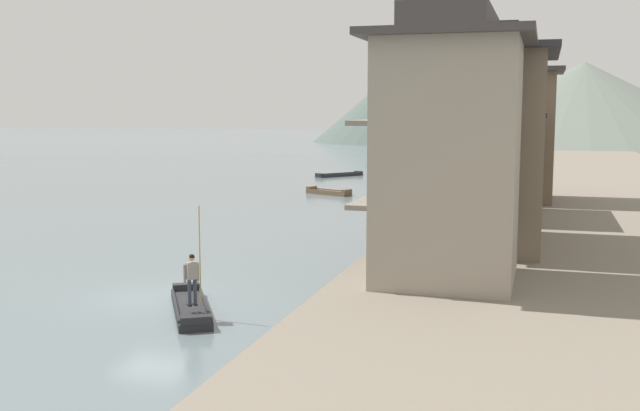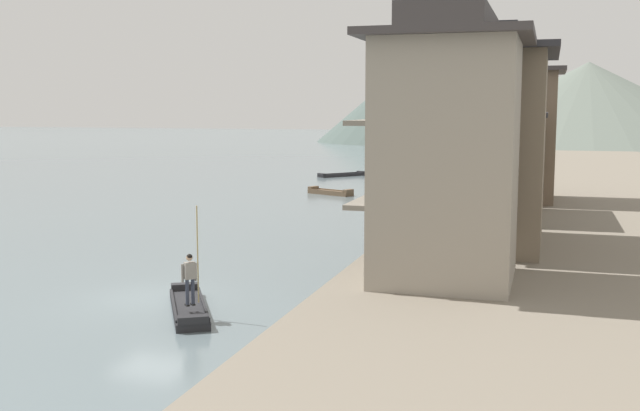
{
  "view_description": "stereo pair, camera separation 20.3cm",
  "coord_description": "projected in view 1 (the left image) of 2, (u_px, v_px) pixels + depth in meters",
  "views": [
    {
      "loc": [
        12.65,
        -22.57,
        6.42
      ],
      "look_at": [
        2.84,
        10.59,
        1.98
      ],
      "focal_mm": 42.62,
      "sensor_mm": 36.0,
      "label": 1
    },
    {
      "loc": [
        12.84,
        -22.51,
        6.42
      ],
      "look_at": [
        2.84,
        10.59,
        1.98
      ],
      "focal_mm": 42.62,
      "sensor_mm": 36.0,
      "label": 2
    }
  ],
  "objects": [
    {
      "name": "ground_plane",
      "position": [
        152.0,
        298.0,
        25.84
      ],
      "size": [
        400.0,
        400.0,
        0.0
      ],
      "primitive_type": "plane",
      "color": "slate"
    },
    {
      "name": "riverbank_right",
      "position": [
        580.0,
        200.0,
        50.09
      ],
      "size": [
        18.0,
        110.0,
        0.77
      ],
      "primitive_type": "cube",
      "color": "slate",
      "rests_on": "ground"
    },
    {
      "name": "boat_foreground_poled",
      "position": [
        191.0,
        308.0,
        23.99
      ],
      "size": [
        3.13,
        4.4,
        0.46
      ],
      "color": "#232326",
      "rests_on": "ground"
    },
    {
      "name": "boatman_person",
      "position": [
        192.0,
        273.0,
        22.94
      ],
      "size": [
        0.41,
        0.49,
        3.04
      ],
      "color": "black",
      "rests_on": "boat_foreground_poled"
    },
    {
      "name": "boat_moored_nearest",
      "position": [
        329.0,
        192.0,
        56.85
      ],
      "size": [
        3.82,
        2.44,
        0.5
      ],
      "color": "brown",
      "rests_on": "ground"
    },
    {
      "name": "boat_moored_second",
      "position": [
        392.0,
        216.0,
        44.41
      ],
      "size": [
        1.76,
        5.56,
        0.42
      ],
      "color": "brown",
      "rests_on": "ground"
    },
    {
      "name": "boat_moored_third",
      "position": [
        339.0,
        175.0,
        72.08
      ],
      "size": [
        3.9,
        4.45,
        0.39
      ],
      "color": "#232326",
      "rests_on": "ground"
    },
    {
      "name": "boat_moored_far",
      "position": [
        453.0,
        172.0,
        74.16
      ],
      "size": [
        1.6,
        4.39,
        0.71
      ],
      "color": "#232326",
      "rests_on": "ground"
    },
    {
      "name": "house_waterfront_nearest",
      "position": [
        449.0,
        150.0,
        24.74
      ],
      "size": [
        5.52,
        5.79,
        8.74
      ],
      "color": "gray",
      "rests_on": "riverbank_right"
    },
    {
      "name": "house_waterfront_second",
      "position": [
        480.0,
        141.0,
        31.61
      ],
      "size": [
        6.32,
        8.37,
        8.74
      ],
      "color": "#7F705B",
      "rests_on": "riverbank_right"
    },
    {
      "name": "house_waterfront_tall",
      "position": [
        489.0,
        159.0,
        40.14
      ],
      "size": [
        5.93,
        7.73,
        6.14
      ],
      "color": "gray",
      "rests_on": "riverbank_right"
    },
    {
      "name": "house_waterfront_narrow",
      "position": [
        506.0,
        130.0,
        47.04
      ],
      "size": [
        6.86,
        6.58,
        8.74
      ],
      "color": "#75604C",
      "rests_on": "riverbank_right"
    },
    {
      "name": "hill_far_west",
      "position": [
        416.0,
        98.0,
        145.5
      ],
      "size": [
        39.34,
        39.34,
        16.76
      ],
      "primitive_type": "cone",
      "color": "#4C5B56",
      "rests_on": "ground"
    },
    {
      "name": "hill_far_centre",
      "position": [
        583.0,
        103.0,
        138.11
      ],
      "size": [
        57.48,
        57.48,
        14.77
      ],
      "primitive_type": "cone",
      "color": "slate",
      "rests_on": "ground"
    }
  ]
}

